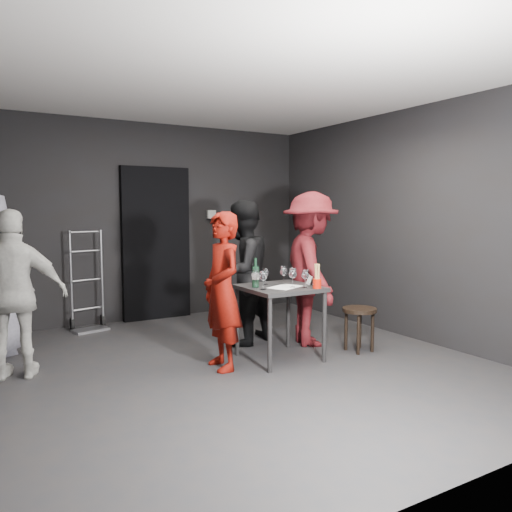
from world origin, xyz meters
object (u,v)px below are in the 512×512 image
server_red (222,291)px  bystander_cream (15,293)px  tasting_table (280,296)px  woman_black (242,266)px  hand_truck (89,312)px  man_maroon (311,258)px  breadstick_cup (317,276)px  stool (359,316)px  wine_bottle (256,276)px

server_red → bystander_cream: 1.86m
tasting_table → bystander_cream: size_ratio=0.48×
server_red → woman_black: (0.59, 0.69, 0.13)m
hand_truck → tasting_table: 2.70m
server_red → man_maroon: (1.25, 0.28, 0.23)m
tasting_table → breadstick_cup: breadstick_cup is taller
stool → wine_bottle: (-1.14, 0.26, 0.48)m
bystander_cream → tasting_table: bearing=-179.1°
woman_black → tasting_table: bearing=71.4°
man_maroon → stool: bearing=-131.5°
bystander_cream → wine_bottle: bearing=-179.4°
woman_black → stool: bearing=113.5°
stool → wine_bottle: wine_bottle is taller
hand_truck → tasting_table: bearing=-70.9°
hand_truck → server_red: size_ratio=0.84×
woman_black → man_maroon: (0.65, -0.41, 0.10)m
stool → woman_black: bearing=135.6°
hand_truck → bystander_cream: size_ratio=0.81×
bystander_cream → breadstick_cup: bearing=176.5°
hand_truck → server_red: bearing=-83.7°
wine_bottle → breadstick_cup: (0.49, -0.36, 0.00)m
bystander_cream → wine_bottle: 2.22m
stool → wine_bottle: bearing=167.3°
woman_black → breadstick_cup: bearing=83.5°
breadstick_cup → stool: bearing=8.9°
woman_black → wine_bottle: woman_black is taller
hand_truck → wine_bottle: hand_truck is taller
woman_black → bystander_cream: (-2.32, 0.00, -0.10)m
hand_truck → stool: 3.38m
hand_truck → wine_bottle: bearing=-75.0°
man_maroon → breadstick_cup: bearing=167.6°
woman_black → breadstick_cup: 1.06m
hand_truck → breadstick_cup: 3.12m
tasting_table → woman_black: size_ratio=0.42×
woman_black → bystander_cream: woman_black is taller
tasting_table → bystander_cream: bystander_cream is taller
man_maroon → woman_black: bearing=76.5°
tasting_table → server_red: server_red is taller
stool → bystander_cream: (-3.25, 0.92, 0.40)m
woman_black → wine_bottle: bearing=50.5°
woman_black → man_maroon: man_maroon is taller
tasting_table → wine_bottle: (-0.25, 0.06, 0.21)m
tasting_table → breadstick_cup: bearing=-51.3°
hand_truck → breadstick_cup: bearing=-70.0°
tasting_table → woman_black: (-0.04, 0.72, 0.23)m
hand_truck → breadstick_cup: hand_truck is taller
hand_truck → woman_black: (1.37, -1.54, 0.66)m
server_red → breadstick_cup: (0.88, -0.32, 0.11)m
server_red → wine_bottle: bearing=98.6°
server_red → man_maroon: 1.30m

